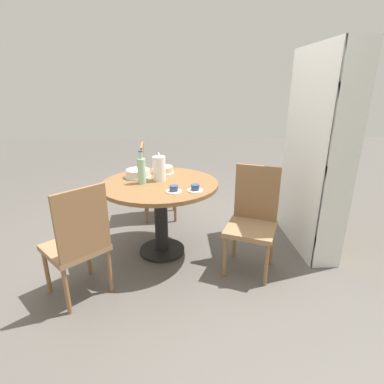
{
  "coord_description": "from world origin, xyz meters",
  "views": [
    {
      "loc": [
        2.73,
        0.17,
        1.61
      ],
      "look_at": [
        0.0,
        0.31,
        0.64
      ],
      "focal_mm": 28.0,
      "sensor_mm": 36.0,
      "label": 1
    }
  ],
  "objects_px": {
    "chair_b": "(78,242)",
    "cup_a": "(195,188)",
    "chair_c": "(253,219)",
    "bookshelf": "(314,154)",
    "water_bottle": "(142,170)",
    "cake_second": "(163,170)",
    "coffee_pot": "(159,168)",
    "cup_b": "(174,189)",
    "chair_a": "(154,181)",
    "cake_main": "(138,173)"
  },
  "relations": [
    {
      "from": "chair_a",
      "to": "bookshelf",
      "type": "bearing_deg",
      "value": -118.64
    },
    {
      "from": "coffee_pot",
      "to": "chair_c",
      "type": "bearing_deg",
      "value": 66.43
    },
    {
      "from": "bookshelf",
      "to": "cup_b",
      "type": "bearing_deg",
      "value": 106.0
    },
    {
      "from": "chair_a",
      "to": "cup_a",
      "type": "bearing_deg",
      "value": -162.18
    },
    {
      "from": "chair_c",
      "to": "chair_b",
      "type": "bearing_deg",
      "value": -141.72
    },
    {
      "from": "bookshelf",
      "to": "water_bottle",
      "type": "distance_m",
      "value": 1.69
    },
    {
      "from": "chair_a",
      "to": "cake_second",
      "type": "height_order",
      "value": "chair_a"
    },
    {
      "from": "cup_a",
      "to": "cup_b",
      "type": "height_order",
      "value": "same"
    },
    {
      "from": "chair_b",
      "to": "cup_a",
      "type": "bearing_deg",
      "value": 160.1
    },
    {
      "from": "bookshelf",
      "to": "cup_b",
      "type": "height_order",
      "value": "bookshelf"
    },
    {
      "from": "cake_main",
      "to": "cup_b",
      "type": "distance_m",
      "value": 0.58
    },
    {
      "from": "chair_b",
      "to": "coffee_pot",
      "type": "relative_size",
      "value": 3.47
    },
    {
      "from": "chair_b",
      "to": "cup_a",
      "type": "height_order",
      "value": "chair_b"
    },
    {
      "from": "coffee_pot",
      "to": "cake_second",
      "type": "xyz_separation_m",
      "value": [
        -0.25,
        0.03,
        -0.09
      ]
    },
    {
      "from": "cup_a",
      "to": "cake_main",
      "type": "bearing_deg",
      "value": -128.81
    },
    {
      "from": "coffee_pot",
      "to": "water_bottle",
      "type": "xyz_separation_m",
      "value": [
        0.08,
        -0.16,
        0.0
      ]
    },
    {
      "from": "chair_a",
      "to": "cup_a",
      "type": "distance_m",
      "value": 1.26
    },
    {
      "from": "cup_a",
      "to": "coffee_pot",
      "type": "bearing_deg",
      "value": -135.06
    },
    {
      "from": "water_bottle",
      "to": "chair_a",
      "type": "bearing_deg",
      "value": 177.6
    },
    {
      "from": "coffee_pot",
      "to": "water_bottle",
      "type": "distance_m",
      "value": 0.18
    },
    {
      "from": "chair_a",
      "to": "cup_a",
      "type": "xyz_separation_m",
      "value": [
        1.14,
        0.45,
        0.28
      ]
    },
    {
      "from": "coffee_pot",
      "to": "cup_b",
      "type": "xyz_separation_m",
      "value": [
        0.35,
        0.14,
        -0.1
      ]
    },
    {
      "from": "cake_main",
      "to": "coffee_pot",
      "type": "bearing_deg",
      "value": 62.99
    },
    {
      "from": "bookshelf",
      "to": "coffee_pot",
      "type": "bearing_deg",
      "value": 91.85
    },
    {
      "from": "bookshelf",
      "to": "water_bottle",
      "type": "bearing_deg",
      "value": 94.52
    },
    {
      "from": "chair_b",
      "to": "cake_main",
      "type": "distance_m",
      "value": 0.97
    },
    {
      "from": "chair_b",
      "to": "cup_a",
      "type": "distance_m",
      "value": 1.04
    },
    {
      "from": "cup_a",
      "to": "cup_b",
      "type": "xyz_separation_m",
      "value": [
        0.02,
        -0.19,
        0.0
      ]
    },
    {
      "from": "bookshelf",
      "to": "cup_b",
      "type": "distance_m",
      "value": 1.45
    },
    {
      "from": "cup_a",
      "to": "water_bottle",
      "type": "bearing_deg",
      "value": -116.73
    },
    {
      "from": "cake_main",
      "to": "cake_second",
      "type": "height_order",
      "value": "cake_main"
    },
    {
      "from": "water_bottle",
      "to": "cake_second",
      "type": "bearing_deg",
      "value": 150.51
    },
    {
      "from": "cake_second",
      "to": "bookshelf",
      "type": "bearing_deg",
      "value": 82.36
    },
    {
      "from": "bookshelf",
      "to": "coffee_pot",
      "type": "relative_size",
      "value": 7.22
    },
    {
      "from": "chair_b",
      "to": "water_bottle",
      "type": "height_order",
      "value": "water_bottle"
    },
    {
      "from": "cake_second",
      "to": "cup_b",
      "type": "distance_m",
      "value": 0.61
    },
    {
      "from": "chair_b",
      "to": "cake_main",
      "type": "bearing_deg",
      "value": -157.28
    },
    {
      "from": "chair_a",
      "to": "cake_second",
      "type": "relative_size",
      "value": 4.24
    },
    {
      "from": "chair_c",
      "to": "cake_second",
      "type": "distance_m",
      "value": 1.06
    },
    {
      "from": "chair_a",
      "to": "cup_b",
      "type": "relative_size",
      "value": 6.93
    },
    {
      "from": "cup_b",
      "to": "water_bottle",
      "type": "bearing_deg",
      "value": -131.29
    },
    {
      "from": "bookshelf",
      "to": "cake_main",
      "type": "relative_size",
      "value": 7.52
    },
    {
      "from": "chair_c",
      "to": "cake_second",
      "type": "height_order",
      "value": "chair_c"
    },
    {
      "from": "bookshelf",
      "to": "cake_main",
      "type": "height_order",
      "value": "bookshelf"
    },
    {
      "from": "chair_a",
      "to": "chair_b",
      "type": "relative_size",
      "value": 1.0
    },
    {
      "from": "chair_b",
      "to": "bookshelf",
      "type": "xyz_separation_m",
      "value": [
        -0.78,
        2.12,
        0.49
      ]
    },
    {
      "from": "water_bottle",
      "to": "cake_second",
      "type": "xyz_separation_m",
      "value": [
        -0.33,
        0.19,
        -0.09
      ]
    },
    {
      "from": "water_bottle",
      "to": "cake_second",
      "type": "distance_m",
      "value": 0.39
    },
    {
      "from": "water_bottle",
      "to": "cake_second",
      "type": "height_order",
      "value": "water_bottle"
    },
    {
      "from": "chair_c",
      "to": "bookshelf",
      "type": "bearing_deg",
      "value": 55.96
    }
  ]
}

